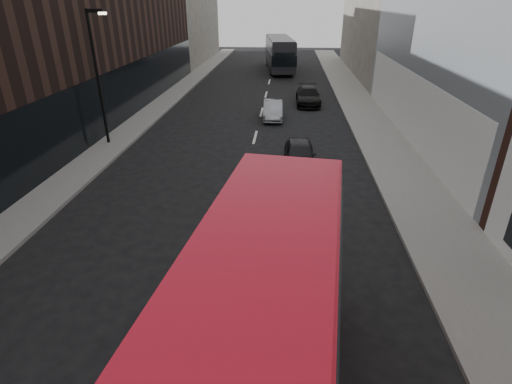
% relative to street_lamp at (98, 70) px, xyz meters
% --- Properties ---
extents(sidewalk_right, '(3.00, 80.00, 0.15)m').
position_rel_street_lamp_xyz_m(sidewalk_right, '(15.72, 7.00, -4.11)').
color(sidewalk_right, slate).
rests_on(sidewalk_right, ground).
extents(sidewalk_left, '(2.00, 80.00, 0.15)m').
position_rel_street_lamp_xyz_m(sidewalk_left, '(0.22, 7.00, -4.11)').
color(sidewalk_left, slate).
rests_on(sidewalk_left, ground).
extents(building_left_mid, '(5.00, 24.00, 14.00)m').
position_rel_street_lamp_xyz_m(building_left_mid, '(-3.28, 12.00, 2.82)').
color(building_left_mid, black).
rests_on(building_left_mid, ground).
extents(building_left_far, '(5.00, 20.00, 13.00)m').
position_rel_street_lamp_xyz_m(building_left_far, '(-3.28, 34.00, 2.32)').
color(building_left_far, '#605B54').
rests_on(building_left_far, ground).
extents(street_lamp, '(1.06, 0.22, 7.00)m').
position_rel_street_lamp_xyz_m(street_lamp, '(0.00, 0.00, 0.00)').
color(street_lamp, black).
rests_on(street_lamp, sidewalk_left).
extents(grey_bus, '(3.91, 11.44, 3.63)m').
position_rel_street_lamp_xyz_m(grey_bus, '(9.02, 27.29, -2.24)').
color(grey_bus, black).
rests_on(grey_bus, ground).
extents(car_a, '(1.60, 3.84, 1.30)m').
position_rel_street_lamp_xyz_m(car_a, '(10.79, -2.49, -3.53)').
color(car_a, black).
rests_on(car_a, ground).
extents(car_b, '(1.43, 3.78, 1.23)m').
position_rel_street_lamp_xyz_m(car_b, '(9.12, 6.32, -3.57)').
color(car_b, '#93959B').
rests_on(car_b, ground).
extents(car_c, '(1.92, 4.55, 1.31)m').
position_rel_street_lamp_xyz_m(car_c, '(11.72, 10.74, -3.52)').
color(car_c, black).
rests_on(car_c, ground).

